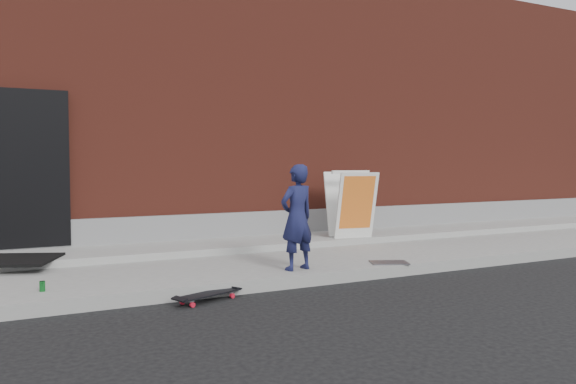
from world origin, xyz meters
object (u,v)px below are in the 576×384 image
child (297,217)px  skateboard (208,295)px  pizza_sign (351,204)px  soda_can (42,286)px

child → skateboard: (-1.31, -0.46, -0.74)m
pizza_sign → soda_can: pizza_sign is taller
skateboard → child: bearing=19.2°
skateboard → soda_can: soda_can is taller
child → soda_can: size_ratio=12.26×
skateboard → pizza_sign: pizza_sign is taller
child → pizza_sign: (1.87, 1.66, -0.00)m
child → skateboard: bearing=7.0°
pizza_sign → skateboard: bearing=-146.4°
skateboard → soda_can: (-1.60, 0.59, 0.13)m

